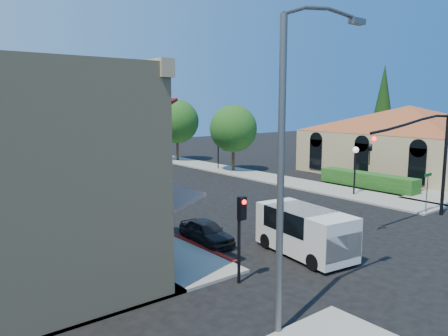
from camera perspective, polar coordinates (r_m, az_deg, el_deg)
ground at (r=21.89m, az=21.04°, el=-9.84°), size 120.00×120.00×0.00m
sidewalk_left at (r=39.02m, az=-24.13°, el=-1.98°), size 3.50×50.00×0.12m
sidewalk_right at (r=46.44m, az=-2.80°, el=0.35°), size 3.50×50.00×0.12m
curb_red_strip at (r=22.48m, az=-6.83°, el=-8.83°), size 0.25×10.00×0.06m
mission_building at (r=45.74m, az=22.90°, el=4.21°), size 30.12×30.12×6.40m
hedge at (r=36.14m, az=18.19°, el=-2.54°), size 1.40×8.00×1.10m
conifer_far at (r=54.10m, az=20.06°, el=7.70°), size 3.20×3.20×11.00m
street_tree_a at (r=42.11m, az=1.22°, el=5.16°), size 4.56×4.56×6.48m
street_tree_b at (r=50.17m, az=-6.15°, el=6.07°), size 4.94×4.94×7.02m
signal_mast_arm at (r=26.84m, az=25.12°, el=2.18°), size 8.01×0.39×6.00m
secondary_signal at (r=16.07m, az=2.20°, el=-7.25°), size 0.28×0.42×3.32m
cobra_streetlight at (r=12.30m, az=8.61°, el=1.79°), size 3.60×0.25×9.31m
street_name_sign at (r=28.94m, az=25.02°, el=-2.19°), size 0.80×0.06×2.50m
lamppost_left_near at (r=21.04m, az=-10.67°, el=-2.44°), size 0.44×0.44×3.57m
lamppost_left_far at (r=33.92m, az=-21.86°, el=1.25°), size 0.44×0.44×3.57m
lamppost_right_near at (r=32.54m, az=16.78°, el=1.21°), size 0.44×0.44×3.57m
lamppost_right_far at (r=43.59m, az=-0.78°, el=3.36°), size 0.44×0.44×3.57m
white_van at (r=19.66m, az=10.63°, el=-7.85°), size 2.60×4.87×2.06m
parked_car_a at (r=21.09m, az=-2.33°, el=-8.31°), size 1.54×3.45×1.15m
parked_car_b at (r=32.74m, az=-13.91°, el=-2.38°), size 1.79×3.89×1.24m
parked_car_c at (r=33.12m, az=-16.83°, el=-2.48°), size 1.71×3.91×1.12m
parked_car_d at (r=43.81m, az=-21.89°, el=-0.14°), size 1.82×3.84×1.06m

